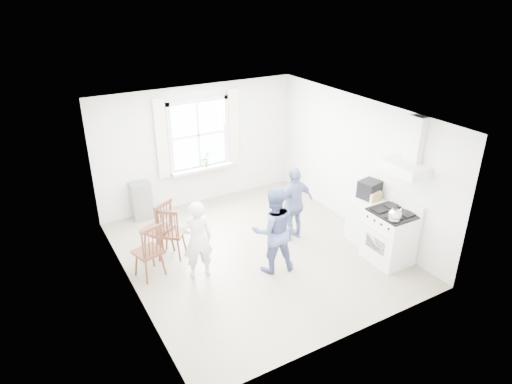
{
  "coord_description": "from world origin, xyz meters",
  "views": [
    {
      "loc": [
        -3.53,
        -6.15,
        4.57
      ],
      "look_at": [
        0.1,
        0.2,
        1.12
      ],
      "focal_mm": 32.0,
      "sensor_mm": 36.0,
      "label": 1
    }
  ],
  "objects_px": {
    "gas_stove": "(390,236)",
    "stereo_stack": "(369,189)",
    "low_cabinet": "(365,220)",
    "person_left": "(197,240)",
    "windsor_chair_b": "(169,228)",
    "windsor_chair_c": "(161,223)",
    "person_mid": "(273,230)",
    "windsor_chair_a": "(151,246)",
    "person_right": "(294,204)"
  },
  "relations": [
    {
      "from": "low_cabinet",
      "to": "person_left",
      "type": "distance_m",
      "value": 3.22
    },
    {
      "from": "person_mid",
      "to": "windsor_chair_b",
      "type": "bearing_deg",
      "value": -27.03
    },
    {
      "from": "gas_stove",
      "to": "person_left",
      "type": "distance_m",
      "value": 3.34
    },
    {
      "from": "windsor_chair_b",
      "to": "person_right",
      "type": "bearing_deg",
      "value": -11.98
    },
    {
      "from": "low_cabinet",
      "to": "windsor_chair_a",
      "type": "relative_size",
      "value": 0.89
    },
    {
      "from": "low_cabinet",
      "to": "windsor_chair_b",
      "type": "distance_m",
      "value": 3.62
    },
    {
      "from": "person_left",
      "to": "person_right",
      "type": "distance_m",
      "value": 2.08
    },
    {
      "from": "stereo_stack",
      "to": "windsor_chair_c",
      "type": "distance_m",
      "value": 3.81
    },
    {
      "from": "person_left",
      "to": "person_right",
      "type": "bearing_deg",
      "value": -164.65
    },
    {
      "from": "windsor_chair_c",
      "to": "stereo_stack",
      "type": "bearing_deg",
      "value": -21.54
    },
    {
      "from": "windsor_chair_c",
      "to": "person_mid",
      "type": "xyz_separation_m",
      "value": [
        1.48,
        -1.35,
        0.11
      ]
    },
    {
      "from": "windsor_chair_b",
      "to": "person_right",
      "type": "distance_m",
      "value": 2.35
    },
    {
      "from": "person_right",
      "to": "gas_stove",
      "type": "bearing_deg",
      "value": 119.02
    },
    {
      "from": "windsor_chair_a",
      "to": "person_right",
      "type": "distance_m",
      "value": 2.76
    },
    {
      "from": "person_left",
      "to": "windsor_chair_b",
      "type": "bearing_deg",
      "value": -64.19
    },
    {
      "from": "low_cabinet",
      "to": "windsor_chair_c",
      "type": "height_order",
      "value": "windsor_chair_c"
    },
    {
      "from": "low_cabinet",
      "to": "windsor_chair_b",
      "type": "xyz_separation_m",
      "value": [
        -3.4,
        1.25,
        0.16
      ]
    },
    {
      "from": "windsor_chair_c",
      "to": "gas_stove",
      "type": "bearing_deg",
      "value": -31.9
    },
    {
      "from": "stereo_stack",
      "to": "windsor_chair_a",
      "type": "distance_m",
      "value": 4.01
    },
    {
      "from": "low_cabinet",
      "to": "windsor_chair_a",
      "type": "xyz_separation_m",
      "value": [
        -3.85,
        0.84,
        0.16
      ]
    },
    {
      "from": "stereo_stack",
      "to": "windsor_chair_b",
      "type": "relative_size",
      "value": 0.42
    },
    {
      "from": "windsor_chair_a",
      "to": "stereo_stack",
      "type": "bearing_deg",
      "value": -11.69
    },
    {
      "from": "stereo_stack",
      "to": "person_right",
      "type": "bearing_deg",
      "value": 147.37
    },
    {
      "from": "windsor_chair_a",
      "to": "windsor_chair_c",
      "type": "bearing_deg",
      "value": 56.97
    },
    {
      "from": "stereo_stack",
      "to": "windsor_chair_a",
      "type": "relative_size",
      "value": 0.42
    },
    {
      "from": "gas_stove",
      "to": "person_mid",
      "type": "bearing_deg",
      "value": 158.19
    },
    {
      "from": "windsor_chair_b",
      "to": "person_mid",
      "type": "distance_m",
      "value": 1.84
    },
    {
      "from": "windsor_chair_b",
      "to": "windsor_chair_c",
      "type": "distance_m",
      "value": 0.19
    },
    {
      "from": "person_left",
      "to": "low_cabinet",
      "type": "bearing_deg",
      "value": 179.3
    },
    {
      "from": "person_mid",
      "to": "gas_stove",
      "type": "bearing_deg",
      "value": 171.28
    },
    {
      "from": "windsor_chair_a",
      "to": "windsor_chair_b",
      "type": "height_order",
      "value": "windsor_chair_a"
    },
    {
      "from": "low_cabinet",
      "to": "windsor_chair_c",
      "type": "distance_m",
      "value": 3.76
    },
    {
      "from": "low_cabinet",
      "to": "windsor_chair_b",
      "type": "relative_size",
      "value": 0.9
    },
    {
      "from": "windsor_chair_a",
      "to": "person_left",
      "type": "relative_size",
      "value": 0.72
    },
    {
      "from": "gas_stove",
      "to": "windsor_chair_c",
      "type": "relative_size",
      "value": 1.03
    },
    {
      "from": "gas_stove",
      "to": "person_right",
      "type": "bearing_deg",
      "value": 125.12
    },
    {
      "from": "windsor_chair_a",
      "to": "low_cabinet",
      "type": "bearing_deg",
      "value": -12.24
    },
    {
      "from": "windsor_chair_c",
      "to": "person_right",
      "type": "distance_m",
      "value": 2.46
    },
    {
      "from": "person_left",
      "to": "person_mid",
      "type": "height_order",
      "value": "person_mid"
    },
    {
      "from": "windsor_chair_a",
      "to": "person_mid",
      "type": "relative_size",
      "value": 0.66
    },
    {
      "from": "gas_stove",
      "to": "person_right",
      "type": "xyz_separation_m",
      "value": [
        -1.03,
        1.46,
        0.25
      ]
    },
    {
      "from": "windsor_chair_c",
      "to": "person_right",
      "type": "bearing_deg",
      "value": -15.43
    },
    {
      "from": "gas_stove",
      "to": "windsor_chair_c",
      "type": "xyz_separation_m",
      "value": [
        -3.4,
        2.12,
        0.18
      ]
    },
    {
      "from": "windsor_chair_c",
      "to": "person_mid",
      "type": "bearing_deg",
      "value": -42.37
    },
    {
      "from": "windsor_chair_a",
      "to": "windsor_chair_b",
      "type": "distance_m",
      "value": 0.62
    },
    {
      "from": "windsor_chair_b",
      "to": "windsor_chair_c",
      "type": "relative_size",
      "value": 0.92
    },
    {
      "from": "windsor_chair_c",
      "to": "person_left",
      "type": "xyz_separation_m",
      "value": [
        0.3,
        -0.9,
        0.03
      ]
    },
    {
      "from": "gas_stove",
      "to": "low_cabinet",
      "type": "relative_size",
      "value": 1.24
    },
    {
      "from": "gas_stove",
      "to": "windsor_chair_a",
      "type": "height_order",
      "value": "gas_stove"
    },
    {
      "from": "gas_stove",
      "to": "stereo_stack",
      "type": "distance_m",
      "value": 0.94
    }
  ]
}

